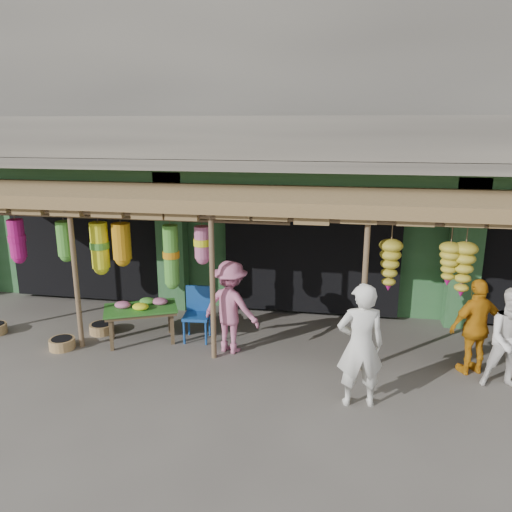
% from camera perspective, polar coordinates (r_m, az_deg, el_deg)
% --- Properties ---
extents(ground, '(80.00, 80.00, 0.00)m').
position_cam_1_polar(ground, '(8.89, 5.13, -11.64)').
color(ground, '#514C47').
rests_on(ground, ground).
extents(building, '(16.40, 6.80, 7.00)m').
position_cam_1_polar(building, '(12.83, 7.48, 12.12)').
color(building, gray).
rests_on(building, ground).
extents(awning, '(14.00, 2.70, 2.79)m').
position_cam_1_polar(awning, '(8.88, 5.19, 5.86)').
color(awning, brown).
rests_on(awning, ground).
extents(flower_table, '(1.51, 1.24, 0.79)m').
position_cam_1_polar(flower_table, '(9.54, -12.97, -5.92)').
color(flower_table, brown).
rests_on(flower_table, ground).
extents(blue_chair, '(0.52, 0.53, 1.00)m').
position_cam_1_polar(blue_chair, '(9.52, -6.69, -6.17)').
color(blue_chair, '#164794').
rests_on(blue_chair, ground).
extents(basket_left, '(0.58, 0.58, 0.19)m').
position_cam_1_polar(basket_left, '(9.84, -21.27, -9.31)').
color(basket_left, olive).
rests_on(basket_left, ground).
extents(basket_mid, '(0.52, 0.52, 0.18)m').
position_cam_1_polar(basket_mid, '(10.30, -17.21, -7.90)').
color(basket_mid, '#976844').
rests_on(basket_mid, ground).
extents(person_front, '(0.74, 0.55, 1.85)m').
position_cam_1_polar(person_front, '(7.32, 11.83, -9.97)').
color(person_front, silver).
rests_on(person_front, ground).
extents(person_right, '(0.80, 0.63, 1.61)m').
position_cam_1_polar(person_right, '(8.55, 27.23, -8.53)').
color(person_right, white).
rests_on(person_right, ground).
extents(person_vendor, '(1.02, 0.74, 1.60)m').
position_cam_1_polar(person_vendor, '(8.83, 23.87, -7.41)').
color(person_vendor, orange).
rests_on(person_vendor, ground).
extents(person_shopper, '(1.22, 0.92, 1.67)m').
position_cam_1_polar(person_shopper, '(8.84, -2.91, -5.84)').
color(person_shopper, '#C96A90').
rests_on(person_shopper, ground).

